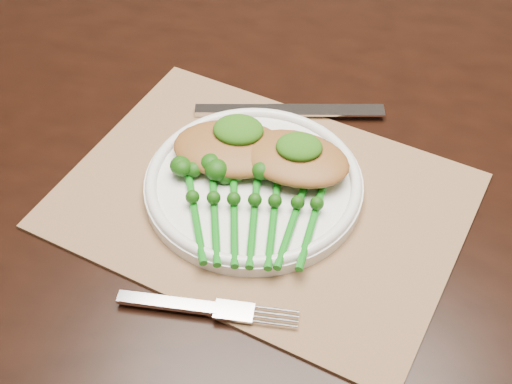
# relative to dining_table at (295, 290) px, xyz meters

# --- Properties ---
(dining_table) EXTENTS (1.70, 1.10, 0.75)m
(dining_table) POSITION_rel_dining_table_xyz_m (0.00, 0.00, 0.00)
(dining_table) COLOR black
(dining_table) RESTS_ON ground
(placemat) EXTENTS (0.52, 0.45, 0.00)m
(placemat) POSITION_rel_dining_table_xyz_m (-0.04, -0.15, 0.37)
(placemat) COLOR #836143
(placemat) RESTS_ON dining_table
(dinner_plate) EXTENTS (0.25, 0.25, 0.02)m
(dinner_plate) POSITION_rel_dining_table_xyz_m (-0.05, -0.13, 0.39)
(dinner_plate) COLOR white
(dinner_plate) RESTS_ON placemat
(knife) EXTENTS (0.24, 0.05, 0.01)m
(knife) POSITION_rel_dining_table_xyz_m (-0.05, -0.00, 0.38)
(knife) COLOR silver
(knife) RESTS_ON placemat
(fork) EXTENTS (0.18, 0.02, 0.01)m
(fork) POSITION_rel_dining_table_xyz_m (-0.06, -0.30, 0.38)
(fork) COLOR silver
(fork) RESTS_ON placemat
(chicken_fillet_left) EXTENTS (0.14, 0.10, 0.03)m
(chicken_fillet_left) POSITION_rel_dining_table_xyz_m (-0.08, -0.10, 0.40)
(chicken_fillet_left) COLOR brown
(chicken_fillet_left) RESTS_ON dinner_plate
(chicken_fillet_right) EXTENTS (0.14, 0.11, 0.02)m
(chicken_fillet_right) POSITION_rel_dining_table_xyz_m (-0.01, -0.11, 0.41)
(chicken_fillet_right) COLOR brown
(chicken_fillet_right) RESTS_ON dinner_plate
(pesto_dollop_left) EXTENTS (0.06, 0.05, 0.02)m
(pesto_dollop_left) POSITION_rel_dining_table_xyz_m (-0.07, -0.08, 0.42)
(pesto_dollop_left) COLOR #174509
(pesto_dollop_left) RESTS_ON chicken_fillet_left
(pesto_dollop_right) EXTENTS (0.05, 0.04, 0.02)m
(pesto_dollop_right) POSITION_rel_dining_table_xyz_m (-0.00, -0.11, 0.42)
(pesto_dollop_right) COLOR #174509
(pesto_dollop_right) RESTS_ON chicken_fillet_right
(broccolini_bundle) EXTENTS (0.15, 0.17, 0.04)m
(broccolini_bundle) POSITION_rel_dining_table_xyz_m (-0.04, -0.19, 0.40)
(broccolini_bundle) COLOR #0E6B13
(broccolini_bundle) RESTS_ON dinner_plate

